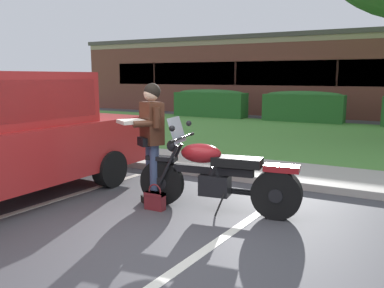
# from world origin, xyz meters

# --- Properties ---
(ground_plane) EXTENTS (140.00, 140.00, 0.00)m
(ground_plane) POSITION_xyz_m (0.00, 0.00, 0.00)
(ground_plane) COLOR #424247
(curb_strip) EXTENTS (60.00, 0.20, 0.12)m
(curb_strip) POSITION_xyz_m (0.00, 2.87, 0.06)
(curb_strip) COLOR #ADA89E
(curb_strip) RESTS_ON ground
(concrete_walk) EXTENTS (60.00, 1.50, 0.08)m
(concrete_walk) POSITION_xyz_m (0.00, 3.72, 0.04)
(concrete_walk) COLOR #ADA89E
(concrete_walk) RESTS_ON ground
(grass_lawn) EXTENTS (60.00, 7.94, 0.06)m
(grass_lawn) POSITION_xyz_m (0.00, 8.44, 0.03)
(grass_lawn) COLOR #518E3D
(grass_lawn) RESTS_ON ground
(stall_stripe_0) EXTENTS (0.49, 4.39, 0.01)m
(stall_stripe_0) POSITION_xyz_m (-2.04, 0.20, 0.00)
(stall_stripe_0) COLOR silver
(stall_stripe_0) RESTS_ON ground
(stall_stripe_1) EXTENTS (0.49, 4.39, 0.01)m
(stall_stripe_1) POSITION_xyz_m (0.69, 0.20, 0.00)
(stall_stripe_1) COLOR silver
(stall_stripe_1) RESTS_ON ground
(motorcycle) EXTENTS (2.24, 0.82, 1.26)m
(motorcycle) POSITION_xyz_m (0.33, 1.24, 0.49)
(motorcycle) COLOR black
(motorcycle) RESTS_ON ground
(rider_person) EXTENTS (0.61, 0.67, 1.70)m
(rider_person) POSITION_xyz_m (-0.71, 1.11, 1.01)
(rider_person) COLOR black
(rider_person) RESTS_ON ground
(handbag) EXTENTS (0.28, 0.13, 0.36)m
(handbag) POSITION_xyz_m (-0.50, 0.88, 0.14)
(handbag) COLOR maroon
(handbag) RESTS_ON ground
(hedge_left) EXTENTS (3.18, 0.90, 1.24)m
(hedge_left) POSITION_xyz_m (-5.14, 12.27, 0.65)
(hedge_left) COLOR #286028
(hedge_left) RESTS_ON ground
(hedge_center_left) EXTENTS (3.05, 0.90, 1.24)m
(hedge_center_left) POSITION_xyz_m (-1.13, 12.27, 0.65)
(hedge_center_left) COLOR #286028
(hedge_center_left) RESTS_ON ground
(brick_building) EXTENTS (27.11, 10.15, 3.72)m
(brick_building) POSITION_xyz_m (-0.24, 19.25, 1.86)
(brick_building) COLOR brown
(brick_building) RESTS_ON ground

